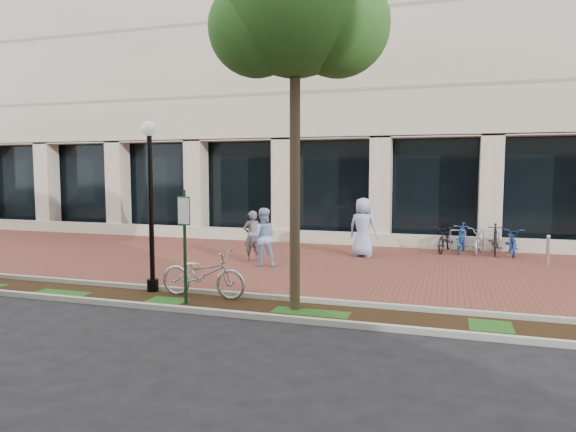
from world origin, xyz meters
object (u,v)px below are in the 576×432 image
(bike_rack_cluster, at_px, (478,240))
(pedestrian_mid, at_px, (263,237))
(pedestrian_left, at_px, (252,236))
(bollard, at_px, (548,250))
(locked_bicycle, at_px, (203,274))
(street_tree, at_px, (298,12))
(lamppost, at_px, (151,196))
(parking_sign, at_px, (184,232))
(pedestrian_right, at_px, (363,227))

(bike_rack_cluster, bearing_deg, pedestrian_mid, -138.99)
(pedestrian_left, height_order, bollard, pedestrian_left)
(locked_bicycle, height_order, pedestrian_mid, pedestrian_mid)
(street_tree, height_order, bike_rack_cluster, street_tree)
(lamppost, height_order, pedestrian_mid, lamppost)
(lamppost, bearing_deg, parking_sign, -32.01)
(locked_bicycle, xyz_separation_m, pedestrian_left, (-0.70, 4.86, 0.26))
(street_tree, relative_size, pedestrian_left, 4.81)
(pedestrian_left, height_order, bike_rack_cluster, pedestrian_left)
(parking_sign, bearing_deg, bike_rack_cluster, 66.47)
(lamppost, height_order, street_tree, street_tree)
(pedestrian_left, distance_m, pedestrian_right, 3.77)
(bike_rack_cluster, bearing_deg, bollard, -33.73)
(bike_rack_cluster, bearing_deg, pedestrian_right, -147.18)
(pedestrian_mid, xyz_separation_m, bollard, (8.38, 2.80, -0.42))
(street_tree, relative_size, pedestrian_right, 3.89)
(pedestrian_right, bearing_deg, street_tree, 100.72)
(pedestrian_right, height_order, bollard, pedestrian_right)
(pedestrian_left, xyz_separation_m, pedestrian_mid, (0.66, -0.77, 0.08))
(locked_bicycle, height_order, pedestrian_left, pedestrian_left)
(pedestrian_right, bearing_deg, parking_sign, 82.65)
(locked_bicycle, bearing_deg, lamppost, 84.50)
(lamppost, bearing_deg, pedestrian_left, 81.03)
(street_tree, distance_m, pedestrian_mid, 7.22)
(parking_sign, xyz_separation_m, pedestrian_right, (2.71, 7.33, -0.59))
(lamppost, xyz_separation_m, pedestrian_right, (4.06, 6.49, -1.31))
(bollard, bearing_deg, pedestrian_left, -167.37)
(lamppost, height_order, bike_rack_cluster, lamppost)
(locked_bicycle, bearing_deg, bike_rack_cluster, -36.03)
(pedestrian_mid, height_order, bike_rack_cluster, pedestrian_mid)
(locked_bicycle, bearing_deg, pedestrian_mid, 1.38)
(pedestrian_left, bearing_deg, locked_bicycle, 58.09)
(pedestrian_mid, bearing_deg, pedestrian_left, -69.21)
(street_tree, bearing_deg, parking_sign, -171.24)
(bollard, bearing_deg, locked_bicycle, -140.46)
(street_tree, relative_size, pedestrian_mid, 4.37)
(pedestrian_left, relative_size, pedestrian_mid, 0.91)
(parking_sign, bearing_deg, pedestrian_left, 107.87)
(parking_sign, relative_size, locked_bicycle, 1.20)
(street_tree, distance_m, bike_rack_cluster, 11.21)
(pedestrian_left, xyz_separation_m, pedestrian_right, (3.32, 1.79, 0.19))
(pedestrian_mid, relative_size, bollard, 1.90)
(pedestrian_left, bearing_deg, parking_sign, 56.19)
(pedestrian_left, height_order, pedestrian_mid, pedestrian_mid)
(locked_bicycle, height_order, bollard, locked_bicycle)
(locked_bicycle, bearing_deg, pedestrian_right, -20.67)
(parking_sign, xyz_separation_m, lamppost, (-1.35, 0.84, 0.72))
(pedestrian_left, bearing_deg, pedestrian_right, 168.30)
(lamppost, distance_m, pedestrian_mid, 4.40)
(pedestrian_right, bearing_deg, locked_bicycle, 81.42)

